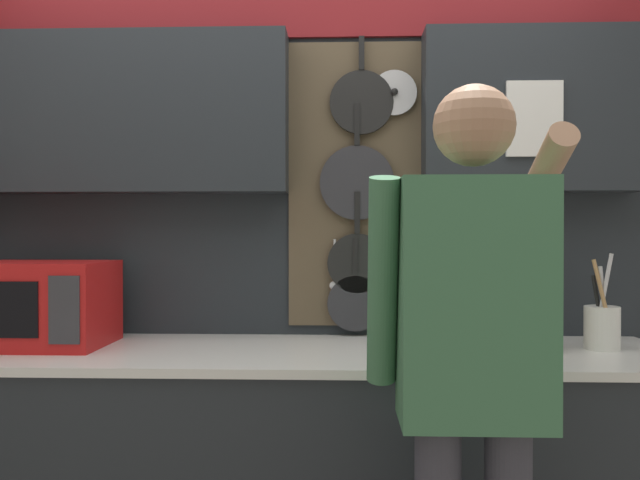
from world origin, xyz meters
TOP-DOWN VIEW (x-y plane):
  - base_cabinet_counter at (0.00, -0.00)m, footprint 2.63×0.67m
  - back_wall_unit at (-0.01, 0.30)m, footprint 3.20×0.22m
  - microwave at (-0.96, 0.04)m, footprint 0.48×0.36m
  - knife_block at (0.80, 0.04)m, footprint 0.11×0.15m
  - utensil_crock at (1.07, 0.04)m, footprint 0.12×0.12m
  - person at (0.48, -0.59)m, footprint 0.54×0.62m

SIDE VIEW (x-z plane):
  - base_cabinet_counter at x=0.00m, z-range 0.00..0.91m
  - utensil_crock at x=1.07m, z-range 0.83..1.17m
  - knife_block at x=0.80m, z-range 0.88..1.15m
  - person at x=0.48m, z-range 0.17..1.88m
  - microwave at x=-0.96m, z-range 0.92..1.22m
  - back_wall_unit at x=-0.01m, z-range 0.26..2.72m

